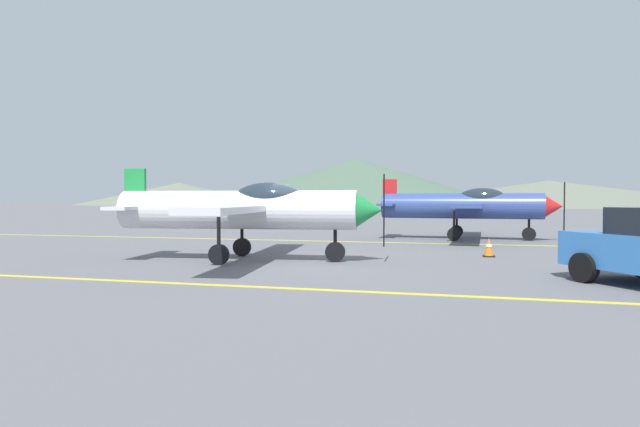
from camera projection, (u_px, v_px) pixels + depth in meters
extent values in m
plane|color=slate|center=(317.00, 262.00, 15.14)|extent=(400.00, 400.00, 0.00)
cube|color=yellow|center=(258.00, 287.00, 10.75)|extent=(80.00, 0.16, 0.01)
cube|color=yellow|center=(361.00, 242.00, 21.95)|extent=(80.00, 0.16, 0.01)
cylinder|color=silver|center=(238.00, 210.00, 15.38)|extent=(6.98, 1.94, 1.12)
cone|color=#1E8C3F|center=(369.00, 210.00, 14.87)|extent=(0.82, 1.03, 0.95)
cube|color=black|center=(384.00, 210.00, 14.81)|extent=(0.05, 0.13, 2.03)
ellipsoid|color=#1E2833|center=(269.00, 198.00, 15.25)|extent=(2.12, 1.15, 0.91)
cube|color=silver|center=(251.00, 208.00, 15.33)|extent=(2.18, 9.00, 0.16)
cube|color=silver|center=(135.00, 208.00, 15.81)|extent=(1.02, 2.70, 0.10)
cube|color=#1E8C3F|center=(135.00, 189.00, 15.79)|extent=(0.65, 0.20, 1.22)
cylinder|color=black|center=(335.00, 234.00, 15.02)|extent=(0.10, 0.10, 1.02)
cylinder|color=black|center=(335.00, 252.00, 15.03)|extent=(0.58, 0.19, 0.57)
cylinder|color=black|center=(219.00, 236.00, 14.32)|extent=(0.10, 0.10, 1.02)
cylinder|color=black|center=(219.00, 255.00, 14.34)|extent=(0.58, 0.19, 0.57)
cylinder|color=black|center=(242.00, 231.00, 16.53)|extent=(0.10, 0.10, 1.02)
cylinder|color=black|center=(242.00, 247.00, 16.55)|extent=(0.58, 0.19, 0.57)
cylinder|color=#33478C|center=(460.00, 206.00, 23.44)|extent=(6.94, 1.44, 1.12)
cone|color=red|center=(554.00, 206.00, 22.31)|extent=(0.75, 0.98, 0.95)
cube|color=black|center=(564.00, 206.00, 22.19)|extent=(0.05, 0.12, 2.03)
ellipsoid|color=#1E2833|center=(482.00, 198.00, 23.16)|extent=(2.07, 1.01, 0.91)
cube|color=#33478C|center=(470.00, 205.00, 23.32)|extent=(1.53, 8.97, 0.16)
cube|color=#33478C|center=(390.00, 205.00, 24.38)|extent=(0.83, 2.67, 0.10)
cube|color=red|center=(390.00, 192.00, 24.37)|extent=(0.64, 0.15, 1.22)
cylinder|color=black|center=(529.00, 222.00, 22.61)|extent=(0.10, 0.10, 1.02)
cylinder|color=black|center=(529.00, 234.00, 22.63)|extent=(0.57, 0.15, 0.57)
cylinder|color=black|center=(454.00, 222.00, 22.46)|extent=(0.10, 0.10, 1.02)
cylinder|color=black|center=(454.00, 234.00, 22.47)|extent=(0.57, 0.15, 0.57)
cylinder|color=black|center=(457.00, 220.00, 24.59)|extent=(0.10, 0.10, 1.02)
cylinder|color=black|center=(457.00, 231.00, 24.60)|extent=(0.57, 0.15, 0.57)
cylinder|color=black|center=(584.00, 268.00, 11.36)|extent=(0.55, 0.65, 0.64)
cube|color=black|center=(489.00, 256.00, 16.41)|extent=(0.36, 0.36, 0.04)
cone|color=orange|center=(489.00, 247.00, 16.40)|extent=(0.29, 0.29, 0.55)
cylinder|color=white|center=(489.00, 246.00, 16.40)|extent=(0.20, 0.20, 0.08)
cone|color=slate|center=(179.00, 194.00, 158.94)|extent=(59.18, 59.18, 6.58)
cone|color=#4C6651|center=(355.00, 182.00, 146.13)|extent=(82.69, 82.69, 12.85)
cone|color=slate|center=(548.00, 193.00, 133.59)|extent=(89.03, 89.03, 6.36)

